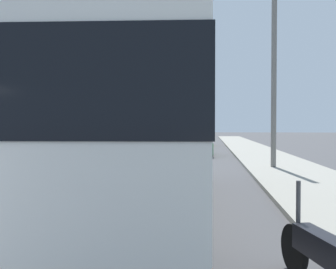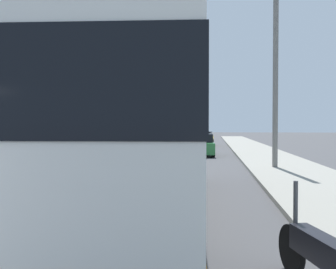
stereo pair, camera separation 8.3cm
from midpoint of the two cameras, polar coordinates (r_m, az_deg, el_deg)
sidewalk_curb at (r=13.09m, az=21.38°, el=-7.32°), size 110.00×3.60×0.14m
lane_divider_line at (r=13.16m, az=-10.48°, el=-7.49°), size 110.00×0.16×0.01m
coach_bus at (r=9.27m, az=-3.68°, el=1.00°), size 11.75×3.15×3.45m
motorcycle_angled at (r=5.09m, az=21.45°, el=-16.43°), size 2.13×0.59×1.29m
car_side_street at (r=37.88m, az=4.75°, el=-0.67°), size 4.05×2.15×1.42m
car_ahead_same_lane at (r=26.23m, az=4.24°, el=-1.55°), size 4.79×2.13×1.45m
utility_pole at (r=18.27m, az=15.23°, el=8.52°), size 0.24×0.24×8.63m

